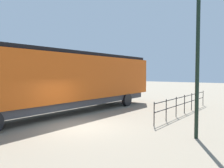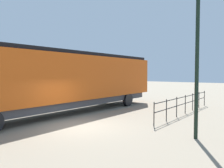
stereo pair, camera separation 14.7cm
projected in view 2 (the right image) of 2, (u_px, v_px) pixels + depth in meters
ground_plane at (80, 127)px, 11.53m from camera, size 120.00×120.00×0.00m
locomotive at (72, 79)px, 15.54m from camera, size 2.91×17.37×4.22m
lamp_post at (198, 24)px, 9.22m from camera, size 0.57×0.57×6.55m
platform_fence at (185, 102)px, 15.30m from camera, size 0.05×9.39×1.27m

